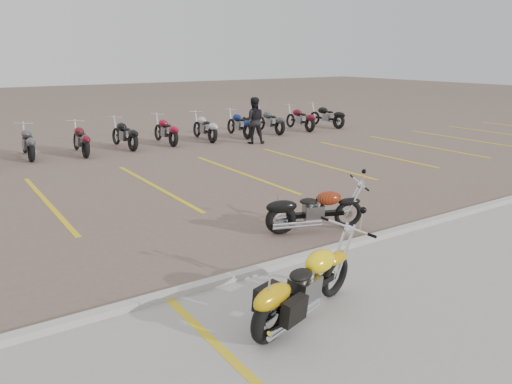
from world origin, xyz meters
TOP-DOWN VIEW (x-y plane):
  - ground at (0.00, 0.00)m, footprint 100.00×100.00m
  - concrete_apron at (0.00, -4.50)m, footprint 60.00×5.00m
  - curb at (0.00, -2.00)m, footprint 60.00×0.18m
  - parking_stripes at (0.00, 4.00)m, footprint 38.00×5.50m
  - yellow_cruiser at (-1.06, -3.47)m, footprint 2.09×0.76m
  - flame_cruiser at (1.23, -0.94)m, footprint 1.91×0.80m
  - person_b at (5.77, 8.05)m, footprint 1.09×1.02m
  - bg_bike_row at (1.20, 9.82)m, footprint 20.46×2.01m

SIDE VIEW (x-z plane):
  - ground at x=0.00m, z-range 0.00..0.00m
  - parking_stripes at x=0.00m, z-range 0.00..0.01m
  - concrete_apron at x=0.00m, z-range 0.00..0.01m
  - curb at x=0.00m, z-range 0.00..0.12m
  - flame_cruiser at x=1.23m, z-range 0.00..0.82m
  - yellow_cruiser at x=-1.06m, z-range 0.00..0.88m
  - bg_bike_row at x=1.20m, z-range 0.00..1.10m
  - person_b at x=5.77m, z-range 0.00..1.78m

